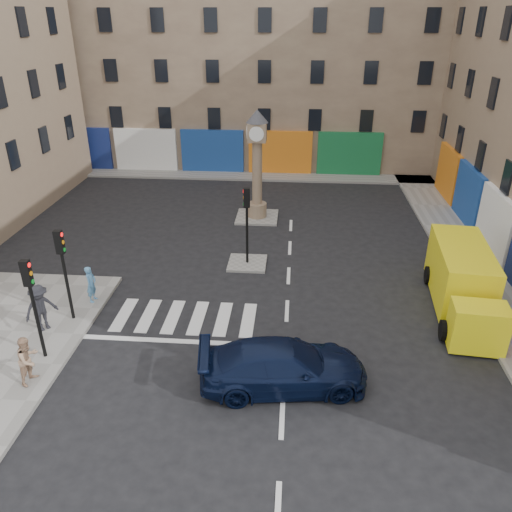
# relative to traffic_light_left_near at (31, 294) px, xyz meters

# --- Properties ---
(ground) EXTENTS (120.00, 120.00, 0.00)m
(ground) POSITION_rel_traffic_light_left_near_xyz_m (8.30, -0.20, -2.62)
(ground) COLOR black
(ground) RESTS_ON ground
(sidewalk_right) EXTENTS (2.60, 30.00, 0.15)m
(sidewalk_right) POSITION_rel_traffic_light_left_near_xyz_m (17.00, 9.80, -2.55)
(sidewalk_right) COLOR gray
(sidewalk_right) RESTS_ON ground
(sidewalk_far) EXTENTS (32.00, 2.40, 0.15)m
(sidewalk_far) POSITION_rel_traffic_light_left_near_xyz_m (4.30, 22.00, -2.55)
(sidewalk_far) COLOR gray
(sidewalk_far) RESTS_ON ground
(island_near) EXTENTS (1.80, 1.80, 0.12)m
(island_near) POSITION_rel_traffic_light_left_near_xyz_m (6.30, 7.80, -2.56)
(island_near) COLOR gray
(island_near) RESTS_ON ground
(island_far) EXTENTS (2.40, 2.40, 0.12)m
(island_far) POSITION_rel_traffic_light_left_near_xyz_m (6.30, 13.80, -2.56)
(island_far) COLOR gray
(island_far) RESTS_ON ground
(building_far) EXTENTS (32.00, 10.00, 17.00)m
(building_far) POSITION_rel_traffic_light_left_near_xyz_m (4.30, 27.80, 5.88)
(building_far) COLOR gray
(building_far) RESTS_ON ground
(traffic_light_left_near) EXTENTS (0.28, 0.22, 3.70)m
(traffic_light_left_near) POSITION_rel_traffic_light_left_near_xyz_m (0.00, 0.00, 0.00)
(traffic_light_left_near) COLOR black
(traffic_light_left_near) RESTS_ON sidewalk_left
(traffic_light_left_far) EXTENTS (0.28, 0.22, 3.70)m
(traffic_light_left_far) POSITION_rel_traffic_light_left_near_xyz_m (0.00, 2.40, 0.00)
(traffic_light_left_far) COLOR black
(traffic_light_left_far) RESTS_ON sidewalk_left
(traffic_light_island) EXTENTS (0.28, 0.22, 3.70)m
(traffic_light_island) POSITION_rel_traffic_light_left_near_xyz_m (6.30, 7.80, -0.03)
(traffic_light_island) COLOR black
(traffic_light_island) RESTS_ON island_near
(clock_pillar) EXTENTS (1.20, 1.20, 6.10)m
(clock_pillar) POSITION_rel_traffic_light_left_near_xyz_m (6.30, 13.80, 0.93)
(clock_pillar) COLOR #8A735A
(clock_pillar) RESTS_ON island_far
(navy_sedan) EXTENTS (5.60, 2.91, 1.55)m
(navy_sedan) POSITION_rel_traffic_light_left_near_xyz_m (8.28, -0.68, -1.85)
(navy_sedan) COLOR black
(navy_sedan) RESTS_ON ground
(yellow_van) EXTENTS (2.71, 6.68, 2.37)m
(yellow_van) POSITION_rel_traffic_light_left_near_xyz_m (15.29, 4.70, -1.44)
(yellow_van) COLOR yellow
(yellow_van) RESTS_ON ground
(pedestrian_blue) EXTENTS (0.41, 0.59, 1.55)m
(pedestrian_blue) POSITION_rel_traffic_light_left_near_xyz_m (0.30, 3.74, -1.70)
(pedestrian_blue) COLOR #5A9ACE
(pedestrian_blue) RESTS_ON sidewalk_left
(pedestrian_tan) EXTENTS (0.79, 0.92, 1.65)m
(pedestrian_tan) POSITION_rel_traffic_light_left_near_xyz_m (0.20, -1.27, -1.64)
(pedestrian_tan) COLOR tan
(pedestrian_tan) RESTS_ON sidewalk_left
(pedestrian_dark) EXTENTS (1.31, 1.36, 1.86)m
(pedestrian_dark) POSITION_rel_traffic_light_left_near_xyz_m (-0.76, 1.59, -1.54)
(pedestrian_dark) COLOR black
(pedestrian_dark) RESTS_ON sidewalk_left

